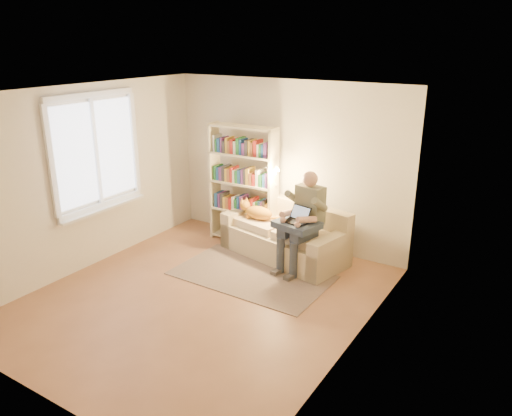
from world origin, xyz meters
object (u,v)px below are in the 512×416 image
Objects in this scene: sofa at (286,238)px; cat at (258,212)px; laptop at (298,218)px; person at (304,216)px; bookshelf at (243,179)px.

cat is (-0.48, -0.02, 0.33)m from sofa.
sofa reaches higher than cat.
cat is at bearing 170.27° from laptop.
sofa is at bearing 14.74° from cat.
person reaches higher than cat.
person is at bearing -19.44° from bookshelf.
sofa is at bearing -12.52° from bookshelf.
bookshelf is at bearing 169.24° from laptop.
cat is 1.94× the size of laptop.
cat is at bearing 178.37° from person.
bookshelf reaches higher than sofa.
sofa is 0.69m from person.
cat is 0.37× the size of bookshelf.
person is 0.93m from cat.
laptop reaches higher than cat.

